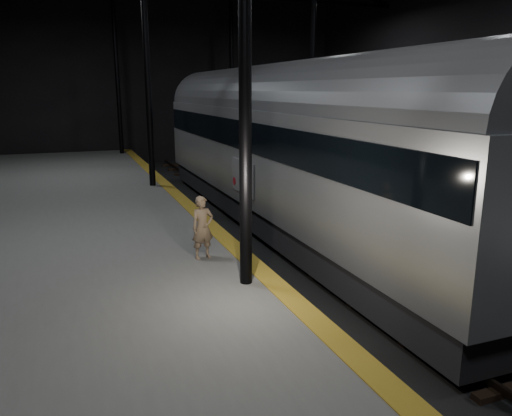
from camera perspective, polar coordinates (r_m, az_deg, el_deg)
ground at (r=16.14m, az=6.82°, el=-4.99°), size 44.00×44.00×0.00m
platform_left at (r=14.28m, az=-21.05°, el=-6.17°), size 9.00×43.80×1.00m
platform_right at (r=20.49m, az=25.80°, el=-0.83°), size 9.00×43.80×1.00m
tactile_strip at (r=14.66m, az=-4.41°, el=-2.71°), size 0.50×43.80×0.01m
track at (r=16.12m, az=6.83°, el=-4.76°), size 2.40×43.00×0.24m
train at (r=17.97m, az=2.89°, el=7.61°), size 3.26×21.84×5.84m
woman at (r=12.25m, az=-6.12°, el=-2.23°), size 0.62×0.46×1.56m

